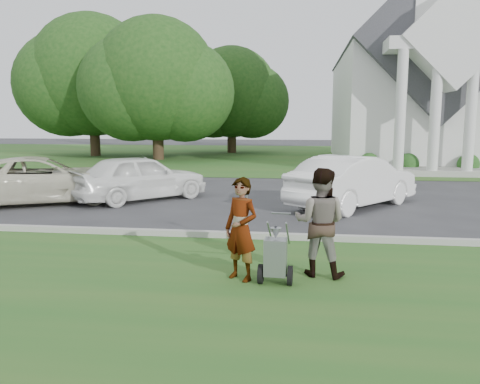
% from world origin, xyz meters
% --- Properties ---
extents(ground, '(120.00, 120.00, 0.00)m').
position_xyz_m(ground, '(0.00, 0.00, 0.00)').
color(ground, '#333335').
rests_on(ground, ground).
extents(grass_strip, '(80.00, 7.00, 0.01)m').
position_xyz_m(grass_strip, '(0.00, -3.00, 0.01)').
color(grass_strip, '#245A1F').
rests_on(grass_strip, ground).
extents(church_lawn, '(80.00, 30.00, 0.01)m').
position_xyz_m(church_lawn, '(0.00, 27.00, 0.01)').
color(church_lawn, '#245A1F').
rests_on(church_lawn, ground).
extents(curb, '(80.00, 0.18, 0.15)m').
position_xyz_m(curb, '(0.00, 0.55, 0.07)').
color(curb, '#9E9E93').
rests_on(curb, ground).
extents(church, '(9.19, 19.00, 24.10)m').
position_xyz_m(church, '(9.00, 23.11, 5.94)').
color(church, white).
rests_on(church, ground).
extents(tree_left, '(10.63, 8.40, 9.71)m').
position_xyz_m(tree_left, '(-8.01, 21.99, 5.11)').
color(tree_left, '#332316').
rests_on(tree_left, ground).
extents(tree_far, '(11.64, 9.20, 10.73)m').
position_xyz_m(tree_far, '(-14.01, 24.99, 5.69)').
color(tree_far, '#332316').
rests_on(tree_far, ground).
extents(tree_back, '(9.61, 7.60, 8.89)m').
position_xyz_m(tree_back, '(-4.01, 29.99, 4.73)').
color(tree_back, '#332316').
rests_on(tree_back, ground).
extents(striping_cart, '(0.57, 1.12, 1.02)m').
position_xyz_m(striping_cart, '(1.55, -2.36, 0.44)').
color(striping_cart, black).
rests_on(striping_cart, ground).
extents(person_left, '(0.75, 0.68, 1.72)m').
position_xyz_m(person_left, '(0.97, -2.23, 0.86)').
color(person_left, '#999999').
rests_on(person_left, ground).
extents(person_right, '(1.03, 0.88, 1.85)m').
position_xyz_m(person_right, '(2.27, -1.83, 0.93)').
color(person_right, '#999999').
rests_on(person_right, ground).
extents(parking_meter_near, '(0.09, 0.08, 1.28)m').
position_xyz_m(parking_meter_near, '(0.80, 0.03, 0.80)').
color(parking_meter_near, gray).
rests_on(parking_meter_near, ground).
extents(car_a, '(5.99, 4.71, 1.51)m').
position_xyz_m(car_a, '(-6.45, 4.44, 0.76)').
color(car_a, beige).
rests_on(car_a, ground).
extents(car_b, '(4.48, 4.58, 1.56)m').
position_xyz_m(car_b, '(-3.45, 5.34, 0.78)').
color(car_b, white).
rests_on(car_b, ground).
extents(car_d, '(4.40, 4.86, 1.61)m').
position_xyz_m(car_d, '(3.55, 4.99, 0.80)').
color(car_d, white).
rests_on(car_d, ground).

